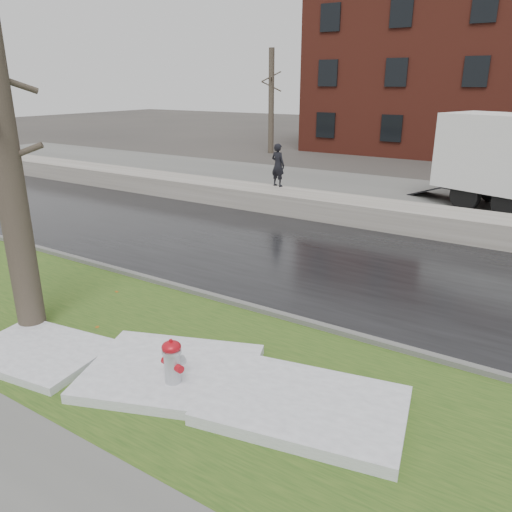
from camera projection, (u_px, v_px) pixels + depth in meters
The scene contains 14 objects.
ground at pixel (213, 327), 9.58m from camera, with size 120.00×120.00×0.00m, color #47423D.
verge at pixel (168, 354), 8.59m from camera, with size 60.00×4.50×0.04m, color #274717.
road at pixel (317, 260), 13.15m from camera, with size 60.00×7.00×0.03m, color black.
parking_lot at pixel (411, 200), 19.90m from camera, with size 60.00×9.00×0.03m, color slate.
curb at pixel (242, 305), 10.36m from camera, with size 60.00×0.15×0.14m, color slate.
snowbank at pixel (374, 213), 16.37m from camera, with size 60.00×1.60×0.75m, color #B0AAA1.
bg_tree_left at pixel (271, 101), 32.09m from camera, with size 1.40×1.62×6.50m.
bg_tree_center at pixel (383, 101), 32.20m from camera, with size 1.40×1.62×6.50m.
fire_hydrant at pixel (173, 364), 7.39m from camera, with size 0.43×0.39×0.87m.
tree at pixel (6, 163), 8.45m from camera, with size 1.16×1.32×6.19m.
worker at pixel (278, 165), 18.52m from camera, with size 0.58×0.38×1.58m, color black.
snow_patch_near at pixel (171, 372), 7.87m from camera, with size 2.60×2.00×0.16m, color white.
snow_patch_far at pixel (39, 352), 8.48m from camera, with size 2.20×1.60×0.14m, color white.
snow_patch_side at pixel (303, 405), 7.05m from camera, with size 2.80×1.80×0.18m, color white.
Camera 1 is at (5.36, -6.78, 4.45)m, focal length 35.00 mm.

